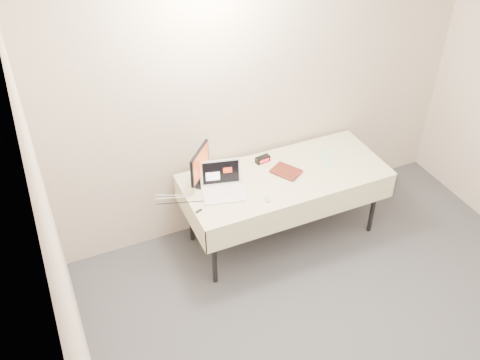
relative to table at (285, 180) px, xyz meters
name	(u,v)px	position (x,y,z in m)	size (l,w,h in m)	color
back_wall	(265,92)	(0.00, 0.45, 0.67)	(4.00, 0.10, 2.70)	beige
table	(285,180)	(0.00, 0.00, 0.00)	(1.86, 0.81, 0.74)	black
laptop	(222,185)	(-0.61, 0.02, 0.12)	(0.42, 0.38, 0.25)	white
monitor	(200,165)	(-0.75, 0.16, 0.28)	(0.26, 0.28, 0.37)	black
book	(281,166)	(-0.06, -0.02, 0.19)	(0.19, 0.02, 0.25)	maroon
alarm_clock	(263,159)	(-0.10, 0.26, 0.09)	(0.15, 0.08, 0.06)	black
clicker	(268,199)	(-0.30, -0.25, 0.07)	(0.04, 0.09, 0.02)	#B3B3B6
paper_form	(327,158)	(0.47, 0.07, 0.06)	(0.11, 0.29, 0.00)	#B5E4B7
usb_dongle	(199,211)	(-0.89, -0.16, 0.07)	(0.06, 0.02, 0.01)	black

